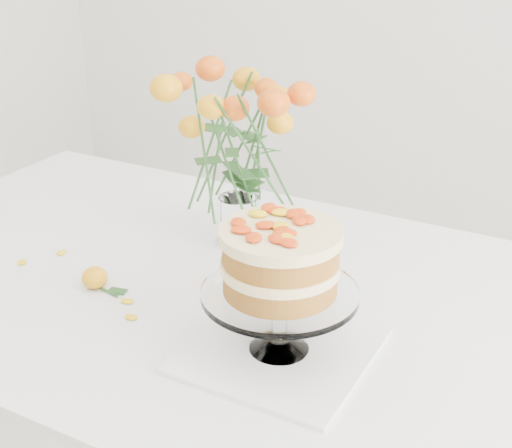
{
  "coord_description": "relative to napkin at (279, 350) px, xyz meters",
  "views": [
    {
      "loc": [
        0.72,
        -1.01,
        1.42
      ],
      "look_at": [
        0.16,
        0.01,
        0.89
      ],
      "focal_mm": 50.0,
      "sensor_mm": 36.0,
      "label": 1
    }
  ],
  "objects": [
    {
      "name": "stray_petal_a",
      "position": [
        -0.41,
        0.05,
        -0.0
      ],
      "size": [
        0.03,
        0.02,
        0.0
      ],
      "primitive_type": "ellipsoid",
      "color": "yellow",
      "rests_on": "table"
    },
    {
      "name": "table",
      "position": [
        -0.29,
        0.15,
        -0.09
      ],
      "size": [
        1.43,
        0.93,
        0.76
      ],
      "color": "tan",
      "rests_on": "ground"
    },
    {
      "name": "rose_vase",
      "position": [
        -0.26,
        0.32,
        0.24
      ],
      "size": [
        0.36,
        0.36,
        0.42
      ],
      "rotation": [
        0.0,
        0.0,
        0.41
      ],
      "color": "white",
      "rests_on": "table"
    },
    {
      "name": "stray_petal_e",
      "position": [
        -0.59,
        0.03,
        -0.0
      ],
      "size": [
        0.03,
        0.02,
        0.0
      ],
      "primitive_type": "ellipsoid",
      "color": "yellow",
      "rests_on": "table"
    },
    {
      "name": "loose_rose_near",
      "position": [
        -0.4,
        0.02,
        0.02
      ],
      "size": [
        0.09,
        0.05,
        0.04
      ],
      "rotation": [
        0.0,
        0.0,
        -0.2
      ],
      "color": "orange",
      "rests_on": "table"
    },
    {
      "name": "cake_stand",
      "position": [
        -0.0,
        0.0,
        0.15
      ],
      "size": [
        0.25,
        0.25,
        0.22
      ],
      "rotation": [
        0.0,
        0.0,
        -0.34
      ],
      "color": "white",
      "rests_on": "napkin"
    },
    {
      "name": "stray_petal_d",
      "position": [
        -0.55,
        0.1,
        -0.0
      ],
      "size": [
        0.03,
        0.02,
        0.0
      ],
      "primitive_type": "ellipsoid",
      "color": "yellow",
      "rests_on": "table"
    },
    {
      "name": "loose_rose_far",
      "position": [
        -0.11,
        0.11,
        0.02
      ],
      "size": [
        0.09,
        0.06,
        0.05
      ],
      "rotation": [
        0.0,
        0.0,
        0.38
      ],
      "color": "#C93809",
      "rests_on": "table"
    },
    {
      "name": "stray_petal_c",
      "position": [
        -0.27,
        -0.03,
        -0.0
      ],
      "size": [
        0.03,
        0.02,
        0.0
      ],
      "primitive_type": "ellipsoid",
      "color": "yellow",
      "rests_on": "table"
    },
    {
      "name": "stray_petal_f",
      "position": [
        0.01,
        0.07,
        -0.0
      ],
      "size": [
        0.03,
        0.02,
        0.0
      ],
      "primitive_type": "ellipsoid",
      "color": "yellow",
      "rests_on": "table"
    },
    {
      "name": "stray_petal_b",
      "position": [
        -0.31,
        0.01,
        -0.0
      ],
      "size": [
        0.03,
        0.02,
        0.0
      ],
      "primitive_type": "ellipsoid",
      "color": "yellow",
      "rests_on": "table"
    },
    {
      "name": "napkin",
      "position": [
        0.0,
        0.0,
        0.0
      ],
      "size": [
        0.28,
        0.28,
        0.01
      ],
      "primitive_type": "cube",
      "rotation": [
        0.0,
        0.0,
        -0.0
      ],
      "color": "white",
      "rests_on": "table"
    }
  ]
}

